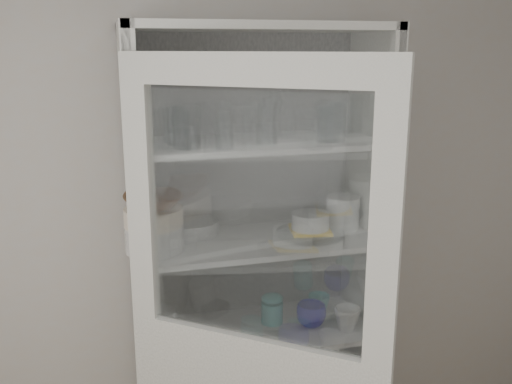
{
  "coord_description": "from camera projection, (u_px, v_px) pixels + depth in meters",
  "views": [
    {
      "loc": [
        -0.37,
        -0.85,
        2.01
      ],
      "look_at": [
        0.2,
        1.27,
        1.45
      ],
      "focal_mm": 40.0,
      "sensor_mm": 36.0,
      "label": 1
    }
  ],
  "objects": [
    {
      "name": "grey_bowl_stack",
      "position": [
        343.0,
        212.0,
        2.42
      ],
      "size": [
        0.14,
        0.14,
        0.14
      ],
      "primitive_type": "cylinder",
      "color": "white",
      "rests_on": "shelf_plates"
    },
    {
      "name": "white_ramekin",
      "position": [
        310.0,
        221.0,
        2.33
      ],
      "size": [
        0.16,
        0.16,
        0.07
      ],
      "primitive_type": "cylinder",
      "rotation": [
        0.0,
        0.0,
        0.02
      ],
      "color": "silver",
      "rests_on": "yellow_trivet"
    },
    {
      "name": "tumbler_8",
      "position": [
        172.0,
        125.0,
        2.13
      ],
      "size": [
        0.08,
        0.08,
        0.14
      ],
      "primitive_type": "cylinder",
      "rotation": [
        0.0,
        0.0,
        -0.13
      ],
      "color": "silver",
      "rests_on": "shelf_glass"
    },
    {
      "name": "cream_bowl",
      "position": [
        154.0,
        217.0,
        2.14
      ],
      "size": [
        0.29,
        0.29,
        0.07
      ],
      "primitive_type": "cylinder",
      "rotation": [
        0.0,
        0.0,
        0.42
      ],
      "color": "#F1E1CD",
      "rests_on": "plate_stack_front"
    },
    {
      "name": "white_canister",
      "position": [
        164.0,
        324.0,
        2.3
      ],
      "size": [
        0.12,
        0.12,
        0.12
      ],
      "primitive_type": "cylinder",
      "rotation": [
        0.0,
        0.0,
        0.15
      ],
      "color": "silver",
      "rests_on": "shelf_mugs"
    },
    {
      "name": "tumbler_1",
      "position": [
        189.0,
        128.0,
        1.99
      ],
      "size": [
        0.1,
        0.1,
        0.16
      ],
      "primitive_type": "cylinder",
      "rotation": [
        0.0,
        0.0,
        0.42
      ],
      "color": "silver",
      "rests_on": "shelf_glass"
    },
    {
      "name": "measuring_cups",
      "position": [
        178.0,
        341.0,
        2.26
      ],
      "size": [
        0.09,
        0.09,
        0.04
      ],
      "primitive_type": "cylinder",
      "color": "#A8A9AF",
      "rests_on": "shelf_mugs"
    },
    {
      "name": "tumbler_9",
      "position": [
        183.0,
        125.0,
        2.11
      ],
      "size": [
        0.09,
        0.09,
        0.14
      ],
      "primitive_type": "cylinder",
      "rotation": [
        0.0,
        0.0,
        0.39
      ],
      "color": "silver",
      "rests_on": "shelf_glass"
    },
    {
      "name": "yellow_trivet",
      "position": [
        310.0,
        230.0,
        2.34
      ],
      "size": [
        0.18,
        0.18,
        0.01
      ],
      "primitive_type": "cube",
      "rotation": [
        0.0,
        0.0,
        -0.18
      ],
      "color": "#F2AB11",
      "rests_on": "glass_platter"
    },
    {
      "name": "tumbler_0",
      "position": [
        181.0,
        130.0,
        2.02
      ],
      "size": [
        0.07,
        0.07,
        0.13
      ],
      "primitive_type": "cylinder",
      "rotation": [
        0.0,
        0.0,
        0.03
      ],
      "color": "silver",
      "rests_on": "shelf_glass"
    },
    {
      "name": "tumbler_5",
      "position": [
        336.0,
        122.0,
        2.15
      ],
      "size": [
        0.1,
        0.1,
        0.15
      ],
      "primitive_type": "cylinder",
      "rotation": [
        0.0,
        0.0,
        0.36
      ],
      "color": "silver",
      "rests_on": "shelf_glass"
    },
    {
      "name": "plate_stack_front",
      "position": [
        155.0,
        238.0,
        2.16
      ],
      "size": [
        0.22,
        0.22,
        0.1
      ],
      "primitive_type": "cylinder",
      "color": "silver",
      "rests_on": "shelf_plates"
    },
    {
      "name": "plate_stack_back",
      "position": [
        191.0,
        227.0,
        2.36
      ],
      "size": [
        0.23,
        0.23,
        0.06
      ],
      "primitive_type": "cylinder",
      "color": "silver",
      "rests_on": "shelf_plates"
    },
    {
      "name": "goblet_0",
      "position": [
        147.0,
        121.0,
        2.17
      ],
      "size": [
        0.07,
        0.07,
        0.15
      ],
      "primitive_type": null,
      "color": "silver",
      "rests_on": "shelf_glass"
    },
    {
      "name": "wall_back",
      "position": [
        198.0,
        217.0,
        2.47
      ],
      "size": [
        3.6,
        0.02,
        2.6
      ],
      "primitive_type": "cube",
      "color": "beige",
      "rests_on": "ground"
    },
    {
      "name": "tumbler_4",
      "position": [
        327.0,
        124.0,
        2.14
      ],
      "size": [
        0.09,
        0.09,
        0.14
      ],
      "primitive_type": "cylinder",
      "rotation": [
        0.0,
        0.0,
        -0.33
      ],
      "color": "silver",
      "rests_on": "shelf_glass"
    },
    {
      "name": "terracotta_bowl",
      "position": [
        153.0,
        201.0,
        2.13
      ],
      "size": [
        0.22,
        0.22,
        0.05
      ],
      "primitive_type": "imported",
      "rotation": [
        0.0,
        0.0,
        -0.03
      ],
      "color": "#4F2A12",
      "rests_on": "cream_bowl"
    },
    {
      "name": "glass_platter",
      "position": [
        310.0,
        233.0,
        2.35
      ],
      "size": [
        0.37,
        0.37,
        0.02
      ],
      "primitive_type": "cylinder",
      "rotation": [
        0.0,
        0.0,
        0.42
      ],
      "color": "silver",
      "rests_on": "shelf_plates"
    },
    {
      "name": "tumbler_7",
      "position": [
        177.0,
        125.0,
        2.1
      ],
      "size": [
        0.09,
        0.09,
        0.15
      ],
      "primitive_type": "cylinder",
      "rotation": [
        0.0,
        0.0,
        0.32
      ],
      "color": "silver",
      "rests_on": "shelf_glass"
    },
    {
      "name": "mug_white",
      "position": [
        347.0,
        319.0,
        2.38
      ],
      "size": [
        0.14,
        0.14,
        0.1
      ],
      "primitive_type": "imported",
      "rotation": [
        0.0,
        0.0,
        0.4
      ],
      "color": "silver",
      "rests_on": "shelf_mugs"
    },
    {
      "name": "goblet_3",
      "position": [
        321.0,
        114.0,
        2.38
      ],
      "size": [
        0.07,
        0.07,
        0.15
      ],
      "primitive_type": null,
      "color": "silver",
      "rests_on": "shelf_glass"
    },
    {
      "name": "goblet_2",
      "position": [
        273.0,
        113.0,
        2.29
      ],
      "size": [
        0.08,
        0.08,
        0.19
      ],
      "primitive_type": null,
      "color": "silver",
      "rests_on": "shelf_glass"
    },
    {
      "name": "tumbler_6",
      "position": [
        331.0,
        122.0,
        2.17
      ],
      "size": [
        0.08,
        0.08,
        0.15
      ],
      "primitive_type": "cylinder",
      "rotation": [
        0.0,
        0.0,
        -0.04
      ],
      "color": "silver",
      "rests_on": "shelf_glass"
    },
    {
      "name": "mug_teal",
      "position": [
        319.0,
        304.0,
        2.53
      ],
      "size": [
        0.11,
        0.11,
        0.09
      ],
      "primitive_type": "imported",
      "rotation": [
        0.0,
        0.0,
        0.2
      ],
      "color": "teal",
      "rests_on": "shelf_mugs"
    },
    {
      "name": "teal_jar",
      "position": [
        272.0,
        310.0,
        2.44
      ],
      "size": [
        0.09,
        0.09,
        0.11
      ],
      "color": "teal",
      "rests_on": "shelf_mugs"
    },
    {
      "name": "mug_blue",
      "position": [
        311.0,
        315.0,
        2.42
      ],
      "size": [
        0.16,
        0.16,
        0.1
      ],
      "primitive_type": "imported",
      "rotation": [
        0.0,
        0.0,
        0.3
      ],
      "color": "#0D1599",
      "rests_on": "shelf_mugs"
    },
    {
      "name": "pantry_cabinet",
      "position": [
        252.0,
        304.0,
        2.45
      ],
      "size": [
        1.0,
        0.45,
        2.1
      ],
      "color": "#B8B6AE",
      "rests_on": "floor"
    },
    {
      "name": "tumbler_2",
      "position": [
        224.0,
        130.0,
        2.01
      ],
      "size": [
        0.07,
        0.07,
        0.13
      ],
      "primitive_type": "cylinder",
      "rotation": [
        0.0,
        0.0,
        -0.12
      ],
      "color": "silver",
      "rests_on": "shelf_glass"
    },
    {
      "name": "goblet_1",
      "position": [
        226.0,
        117.0,
        2.28
      ],
      "size": [
        0.07,
        0.07,
        0.16
      ],
      "primitive_type": null,
      "color": "silver",
      "rests_on": "shelf_glass"
    },
    {
      "name": "tumbler_3",
      "position": [
        266.0,
        125.0,
        2.07
      ],
      "size": [
        0.08,
        0.08,
        0.15
      ],
      "primitive_type": "cylinder",
      "rotation": [
        0.0,
        0.0,
        0.11
      ],
      "color": "silver",
      "rests_on": "shelf_glass"
    }
  ]
}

